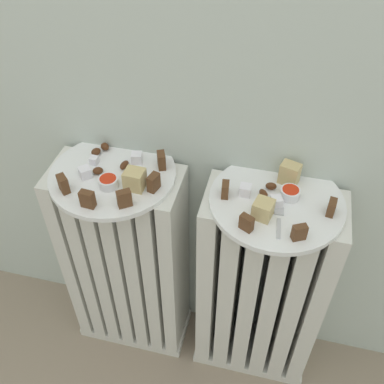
% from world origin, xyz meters
% --- Properties ---
extents(radiator_left, '(0.33, 0.16, 0.66)m').
position_xyz_m(radiator_left, '(-0.19, 0.28, 0.33)').
color(radiator_left, silver).
rests_on(radiator_left, ground_plane).
extents(radiator_right, '(0.33, 0.16, 0.66)m').
position_xyz_m(radiator_right, '(0.19, 0.28, 0.33)').
color(radiator_right, silver).
rests_on(radiator_right, ground_plane).
extents(plate_left, '(0.30, 0.30, 0.01)m').
position_xyz_m(plate_left, '(-0.19, 0.28, 0.67)').
color(plate_left, white).
rests_on(plate_left, radiator_left).
extents(plate_right, '(0.30, 0.30, 0.01)m').
position_xyz_m(plate_right, '(0.19, 0.28, 0.67)').
color(plate_right, white).
rests_on(plate_right, radiator_right).
extents(dark_cake_slice_left_0, '(0.03, 0.03, 0.04)m').
position_xyz_m(dark_cake_slice_left_0, '(-0.27, 0.20, 0.69)').
color(dark_cake_slice_left_0, '#56351E').
rests_on(dark_cake_slice_left_0, plate_left).
extents(dark_cake_slice_left_1, '(0.03, 0.02, 0.04)m').
position_xyz_m(dark_cake_slice_left_1, '(-0.20, 0.17, 0.69)').
color(dark_cake_slice_left_1, '#56351E').
rests_on(dark_cake_slice_left_1, plate_left).
extents(dark_cake_slice_left_2, '(0.03, 0.03, 0.04)m').
position_xyz_m(dark_cake_slice_left_2, '(-0.12, 0.19, 0.69)').
color(dark_cake_slice_left_2, '#56351E').
rests_on(dark_cake_slice_left_2, plate_left).
extents(dark_cake_slice_left_3, '(0.02, 0.03, 0.04)m').
position_xyz_m(dark_cake_slice_left_3, '(-0.08, 0.25, 0.69)').
color(dark_cake_slice_left_3, '#56351E').
rests_on(dark_cake_slice_left_3, plate_left).
extents(dark_cake_slice_left_4, '(0.03, 0.03, 0.04)m').
position_xyz_m(dark_cake_slice_left_4, '(-0.08, 0.33, 0.69)').
color(dark_cake_slice_left_4, '#56351E').
rests_on(dark_cake_slice_left_4, plate_left).
extents(marble_cake_slice_left_0, '(0.04, 0.04, 0.05)m').
position_xyz_m(marble_cake_slice_left_0, '(-0.12, 0.24, 0.70)').
color(marble_cake_slice_left_0, tan).
rests_on(marble_cake_slice_left_0, plate_left).
extents(turkish_delight_left_0, '(0.04, 0.04, 0.02)m').
position_xyz_m(turkish_delight_left_0, '(-0.24, 0.25, 0.69)').
color(turkish_delight_left_0, white).
rests_on(turkish_delight_left_0, plate_left).
extents(turkish_delight_left_1, '(0.03, 0.03, 0.02)m').
position_xyz_m(turkish_delight_left_1, '(-0.15, 0.33, 0.69)').
color(turkish_delight_left_1, white).
rests_on(turkish_delight_left_1, plate_left).
extents(turkish_delight_left_2, '(0.02, 0.02, 0.02)m').
position_xyz_m(turkish_delight_left_2, '(-0.24, 0.30, 0.68)').
color(turkish_delight_left_2, white).
rests_on(turkish_delight_left_2, plate_left).
extents(medjool_date_left_0, '(0.02, 0.03, 0.02)m').
position_xyz_m(medjool_date_left_0, '(-0.17, 0.30, 0.68)').
color(medjool_date_left_0, '#4C2814').
rests_on(medjool_date_left_0, plate_left).
extents(medjool_date_left_1, '(0.03, 0.03, 0.02)m').
position_xyz_m(medjool_date_left_1, '(-0.25, 0.33, 0.68)').
color(medjool_date_left_1, '#4C2814').
rests_on(medjool_date_left_1, plate_left).
extents(medjool_date_left_2, '(0.03, 0.03, 0.02)m').
position_xyz_m(medjool_date_left_2, '(-0.22, 0.27, 0.68)').
color(medjool_date_left_2, '#4C2814').
rests_on(medjool_date_left_2, plate_left).
extents(medjool_date_left_3, '(0.03, 0.03, 0.02)m').
position_xyz_m(medjool_date_left_3, '(-0.24, 0.36, 0.68)').
color(medjool_date_left_3, '#4C2814').
rests_on(medjool_date_left_3, plate_left).
extents(jam_bowl_left, '(0.04, 0.04, 0.02)m').
position_xyz_m(jam_bowl_left, '(-0.18, 0.23, 0.69)').
color(jam_bowl_left, white).
rests_on(jam_bowl_left, plate_left).
extents(dark_cake_slice_right_0, '(0.02, 0.03, 0.04)m').
position_xyz_m(dark_cake_slice_right_0, '(0.08, 0.27, 0.69)').
color(dark_cake_slice_right_0, '#56351E').
rests_on(dark_cake_slice_right_0, plate_right).
extents(dark_cake_slice_right_1, '(0.03, 0.03, 0.04)m').
position_xyz_m(dark_cake_slice_right_1, '(0.14, 0.18, 0.69)').
color(dark_cake_slice_right_1, '#56351E').
rests_on(dark_cake_slice_right_1, plate_right).
extents(dark_cake_slice_right_2, '(0.03, 0.03, 0.04)m').
position_xyz_m(dark_cake_slice_right_2, '(0.24, 0.18, 0.69)').
color(dark_cake_slice_right_2, '#56351E').
rests_on(dark_cake_slice_right_2, plate_right).
extents(dark_cake_slice_right_3, '(0.02, 0.03, 0.04)m').
position_xyz_m(dark_cake_slice_right_3, '(0.30, 0.26, 0.69)').
color(dark_cake_slice_right_3, '#56351E').
rests_on(dark_cake_slice_right_3, plate_right).
extents(marble_cake_slice_right_0, '(0.05, 0.05, 0.04)m').
position_xyz_m(marble_cake_slice_right_0, '(0.16, 0.22, 0.70)').
color(marble_cake_slice_right_0, tan).
rests_on(marble_cake_slice_right_0, plate_right).
extents(marble_cake_slice_right_1, '(0.05, 0.04, 0.05)m').
position_xyz_m(marble_cake_slice_right_1, '(0.21, 0.34, 0.70)').
color(marble_cake_slice_right_1, tan).
rests_on(marble_cake_slice_right_1, plate_right).
extents(turkish_delight_right_0, '(0.03, 0.03, 0.02)m').
position_xyz_m(turkish_delight_right_0, '(0.19, 0.26, 0.69)').
color(turkish_delight_right_0, white).
rests_on(turkish_delight_right_0, plate_right).
extents(turkish_delight_right_1, '(0.02, 0.02, 0.02)m').
position_xyz_m(turkish_delight_right_1, '(0.12, 0.28, 0.69)').
color(turkish_delight_right_1, white).
rests_on(turkish_delight_right_1, plate_right).
extents(medjool_date_right_0, '(0.03, 0.02, 0.02)m').
position_xyz_m(medjool_date_right_0, '(0.17, 0.31, 0.68)').
color(medjool_date_right_0, '#4C2814').
rests_on(medjool_date_right_0, plate_right).
extents(medjool_date_right_1, '(0.03, 0.03, 0.02)m').
position_xyz_m(medjool_date_right_1, '(0.16, 0.28, 0.68)').
color(medjool_date_right_1, '#4C2814').
rests_on(medjool_date_right_1, plate_right).
extents(jam_bowl_right, '(0.04, 0.04, 0.02)m').
position_xyz_m(jam_bowl_right, '(0.21, 0.29, 0.69)').
color(jam_bowl_right, white).
rests_on(jam_bowl_right, plate_right).
extents(fork, '(0.02, 0.09, 0.00)m').
position_xyz_m(fork, '(0.20, 0.22, 0.68)').
color(fork, '#B7B7BC').
rests_on(fork, plate_right).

